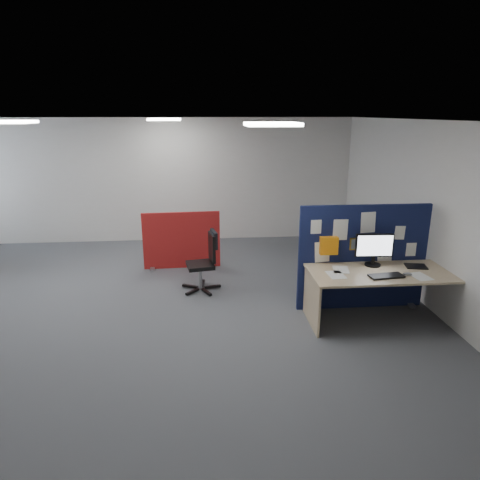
{
  "coord_description": "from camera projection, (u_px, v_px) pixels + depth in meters",
  "views": [
    {
      "loc": [
        1.2,
        -6.0,
        2.8
      ],
      "look_at": [
        1.72,
        -0.01,
        1.0
      ],
      "focal_mm": 32.0,
      "sensor_mm": 36.0,
      "label": 1
    }
  ],
  "objects": [
    {
      "name": "monitor_main",
      "position": [
        374.0,
        248.0,
        5.95
      ],
      "size": [
        0.53,
        0.22,
        0.46
      ],
      "rotation": [
        0.0,
        0.0,
        -0.05
      ],
      "color": "black",
      "rests_on": "main_desk"
    },
    {
      "name": "floor",
      "position": [
        126.0,
        306.0,
        6.43
      ],
      "size": [
        9.0,
        9.0,
        0.0
      ],
      "primitive_type": "plane",
      "color": "#4C4E53",
      "rests_on": "ground"
    },
    {
      "name": "office_chair",
      "position": [
        206.0,
        258.0,
        6.89
      ],
      "size": [
        0.64,
        0.64,
        0.97
      ],
      "rotation": [
        0.0,
        0.0,
        0.18
      ],
      "color": "black",
      "rests_on": "floor"
    },
    {
      "name": "red_divider",
      "position": [
        182.0,
        241.0,
        7.9
      ],
      "size": [
        1.42,
        0.3,
        1.06
      ],
      "rotation": [
        0.0,
        0.0,
        0.04
      ],
      "color": "maroon",
      "rests_on": "floor"
    },
    {
      "name": "mouse",
      "position": [
        407.0,
        274.0,
        5.65
      ],
      "size": [
        0.11,
        0.08,
        0.03
      ],
      "primitive_type": "cube",
      "rotation": [
        0.0,
        0.0,
        0.26
      ],
      "color": "#9E9EA3",
      "rests_on": "main_desk"
    },
    {
      "name": "keyboard",
      "position": [
        386.0,
        276.0,
        5.6
      ],
      "size": [
        0.47,
        0.23,
        0.02
      ],
      "primitive_type": "cube",
      "rotation": [
        0.0,
        0.0,
        0.11
      ],
      "color": "black",
      "rests_on": "main_desk"
    },
    {
      "name": "ceiling",
      "position": [
        111.0,
        120.0,
        5.65
      ],
      "size": [
        9.0,
        7.0,
        0.02
      ],
      "primitive_type": "cube",
      "color": "white",
      "rests_on": "wall_back"
    },
    {
      "name": "wall_front",
      "position": [
        17.0,
        352.0,
        2.7
      ],
      "size": [
        9.0,
        0.02,
        2.7
      ],
      "primitive_type": "cube",
      "color": "silver",
      "rests_on": "floor"
    },
    {
      "name": "ceiling_lights",
      "position": [
        143.0,
        121.0,
        6.33
      ],
      "size": [
        4.1,
        4.1,
        0.04
      ],
      "color": "white",
      "rests_on": "ceiling"
    },
    {
      "name": "paper_tray",
      "position": [
        416.0,
        266.0,
        5.97
      ],
      "size": [
        0.32,
        0.27,
        0.01
      ],
      "primitive_type": "cube",
      "rotation": [
        0.0,
        0.0,
        -0.21
      ],
      "color": "black",
      "rests_on": "main_desk"
    },
    {
      "name": "desk_papers",
      "position": [
        365.0,
        274.0,
        5.72
      ],
      "size": [
        1.33,
        0.67,
        0.0
      ],
      "color": "white",
      "rests_on": "main_desk"
    },
    {
      "name": "main_desk",
      "position": [
        379.0,
        282.0,
        5.87
      ],
      "size": [
        1.96,
        0.87,
        0.73
      ],
      "color": "tan",
      "rests_on": "floor"
    },
    {
      "name": "navy_divider",
      "position": [
        361.0,
        257.0,
        6.19
      ],
      "size": [
        1.89,
        0.3,
        1.56
      ],
      "color": "#101B3A",
      "rests_on": "floor"
    },
    {
      "name": "wall_right",
      "position": [
        424.0,
        213.0,
        6.42
      ],
      "size": [
        0.02,
        7.0,
        2.7
      ],
      "primitive_type": "cube",
      "color": "silver",
      "rests_on": "floor"
    },
    {
      "name": "wall_back",
      "position": [
        148.0,
        181.0,
        9.38
      ],
      "size": [
        9.0,
        0.02,
        2.7
      ],
      "primitive_type": "cube",
      "color": "silver",
      "rests_on": "floor"
    }
  ]
}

